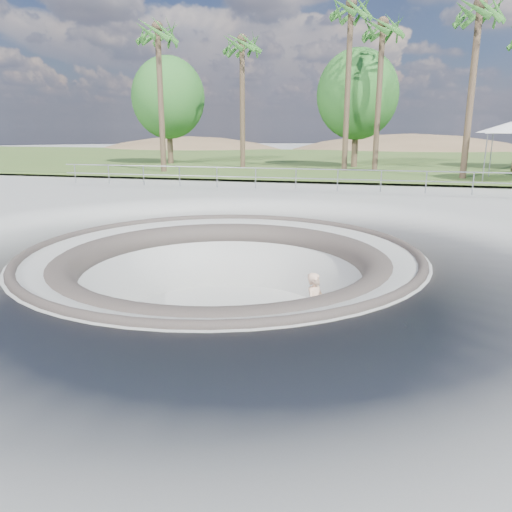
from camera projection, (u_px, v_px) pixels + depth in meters
The scene contains 14 objects.
ground at pixel (222, 251), 12.96m from camera, with size 180.00×180.00×0.00m, color #9C9C97.
skate_bowl at pixel (223, 317), 13.42m from camera, with size 14.00×14.00×4.10m.
grass_strip at pixel (335, 160), 44.89m from camera, with size 180.00×36.00×0.12m.
distant_hills at pixel (375, 204), 67.65m from camera, with size 103.20×45.00×28.60m.
safety_railing at pixel (296, 179), 24.07m from camera, with size 25.00×0.06×1.03m.
skateboard at pixel (314, 341), 11.98m from camera, with size 0.79×0.37×0.08m.
skater at pixel (315, 307), 11.76m from camera, with size 0.61×0.40×1.67m, color beige.
palm_a at pixel (158, 36), 30.61m from camera, with size 2.60×2.60×9.67m.
palm_b at pixel (242, 47), 34.22m from camera, with size 2.60×2.60×9.55m.
palm_c at pixel (351, 14), 30.90m from camera, with size 2.60×2.60×11.14m.
palm_d at pixel (383, 32), 31.07m from camera, with size 2.60×2.60×10.03m.
palm_e at pixel (479, 15), 26.26m from camera, with size 2.60×2.60×10.01m.
bushy_tree_left at pixel (168, 98), 38.48m from camera, with size 5.69×5.17×8.21m.
bushy_tree_mid at pixel (357, 95), 35.17m from camera, with size 5.74×5.22×8.28m.
Camera 1 is at (3.80, -12.01, 3.15)m, focal length 35.00 mm.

